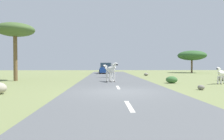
{
  "coord_description": "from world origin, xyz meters",
  "views": [
    {
      "loc": [
        -0.79,
        -11.27,
        1.5
      ],
      "look_at": [
        -0.16,
        6.16,
        1.05
      ],
      "focal_mm": 33.87,
      "sensor_mm": 36.0,
      "label": 1
    }
  ],
  "objects_px": {
    "bush_1": "(172,80)",
    "rock_2": "(201,87)",
    "car_0": "(106,69)",
    "tree_3": "(192,56)",
    "zebra_0": "(111,70)",
    "zebra_1": "(221,73)",
    "car_1": "(107,68)",
    "rock_0": "(146,74)",
    "tree_1": "(15,31)",
    "zebra_2": "(109,70)",
    "rock_1": "(222,78)"
  },
  "relations": [
    {
      "from": "car_0",
      "to": "rock_1",
      "type": "height_order",
      "value": "car_0"
    },
    {
      "from": "tree_1",
      "to": "rock_2",
      "type": "height_order",
      "value": "tree_1"
    },
    {
      "from": "zebra_2",
      "to": "tree_1",
      "type": "xyz_separation_m",
      "value": [
        -8.62,
        -4.13,
        3.66
      ]
    },
    {
      "from": "zebra_2",
      "to": "rock_2",
      "type": "bearing_deg",
      "value": 161.95
    },
    {
      "from": "car_0",
      "to": "rock_0",
      "type": "distance_m",
      "value": 8.55
    },
    {
      "from": "car_1",
      "to": "rock_0",
      "type": "distance_m",
      "value": 14.16
    },
    {
      "from": "rock_1",
      "to": "tree_3",
      "type": "bearing_deg",
      "value": 74.76
    },
    {
      "from": "zebra_0",
      "to": "rock_1",
      "type": "bearing_deg",
      "value": 159.1
    },
    {
      "from": "rock_2",
      "to": "zebra_0",
      "type": "bearing_deg",
      "value": 133.39
    },
    {
      "from": "bush_1",
      "to": "rock_2",
      "type": "relative_size",
      "value": 2.28
    },
    {
      "from": "zebra_2",
      "to": "rock_0",
      "type": "relative_size",
      "value": 2.55
    },
    {
      "from": "car_1",
      "to": "rock_0",
      "type": "relative_size",
      "value": 7.56
    },
    {
      "from": "car_0",
      "to": "car_1",
      "type": "xyz_separation_m",
      "value": [
        0.28,
        6.57,
        0.0
      ]
    },
    {
      "from": "car_0",
      "to": "rock_2",
      "type": "relative_size",
      "value": 10.84
    },
    {
      "from": "zebra_2",
      "to": "car_0",
      "type": "xyz_separation_m",
      "value": [
        -0.24,
        10.91,
        -0.08
      ]
    },
    {
      "from": "bush_1",
      "to": "rock_2",
      "type": "bearing_deg",
      "value": -86.25
    },
    {
      "from": "car_0",
      "to": "tree_3",
      "type": "xyz_separation_m",
      "value": [
        15.78,
        3.48,
        2.31
      ]
    },
    {
      "from": "tree_1",
      "to": "car_1",
      "type": "bearing_deg",
      "value": 68.15
    },
    {
      "from": "zebra_0",
      "to": "zebra_1",
      "type": "distance_m",
      "value": 8.56
    },
    {
      "from": "car_0",
      "to": "tree_3",
      "type": "height_order",
      "value": "tree_3"
    },
    {
      "from": "car_0",
      "to": "rock_0",
      "type": "bearing_deg",
      "value": -48.61
    },
    {
      "from": "zebra_1",
      "to": "tree_1",
      "type": "bearing_deg",
      "value": 34.62
    },
    {
      "from": "zebra_0",
      "to": "rock_1",
      "type": "height_order",
      "value": "zebra_0"
    },
    {
      "from": "rock_0",
      "to": "rock_2",
      "type": "bearing_deg",
      "value": -89.53
    },
    {
      "from": "zebra_0",
      "to": "tree_1",
      "type": "xyz_separation_m",
      "value": [
        -8.7,
        1.93,
        3.54
      ]
    },
    {
      "from": "zebra_0",
      "to": "tree_3",
      "type": "distance_m",
      "value": 25.72
    },
    {
      "from": "zebra_1",
      "to": "rock_1",
      "type": "height_order",
      "value": "zebra_1"
    },
    {
      "from": "tree_1",
      "to": "bush_1",
      "type": "relative_size",
      "value": 5.69
    },
    {
      "from": "bush_1",
      "to": "rock_1",
      "type": "relative_size",
      "value": 1.28
    },
    {
      "from": "car_1",
      "to": "rock_1",
      "type": "distance_m",
      "value": 24.44
    },
    {
      "from": "tree_3",
      "to": "rock_2",
      "type": "bearing_deg",
      "value": -111.72
    },
    {
      "from": "zebra_0",
      "to": "zebra_2",
      "type": "relative_size",
      "value": 1.13
    },
    {
      "from": "tree_1",
      "to": "rock_0",
      "type": "distance_m",
      "value": 16.68
    },
    {
      "from": "zebra_1",
      "to": "car_0",
      "type": "xyz_separation_m",
      "value": [
        -8.69,
        18.78,
        0.04
      ]
    },
    {
      "from": "car_0",
      "to": "rock_0",
      "type": "relative_size",
      "value": 7.61
    },
    {
      "from": "tree_1",
      "to": "rock_0",
      "type": "bearing_deg",
      "value": 31.46
    },
    {
      "from": "zebra_1",
      "to": "tree_3",
      "type": "distance_m",
      "value": 23.48
    },
    {
      "from": "tree_1",
      "to": "rock_1",
      "type": "distance_m",
      "value": 19.47
    },
    {
      "from": "tree_1",
      "to": "bush_1",
      "type": "xyz_separation_m",
      "value": [
        13.55,
        -2.83,
        -4.31
      ]
    },
    {
      "from": "zebra_2",
      "to": "rock_1",
      "type": "xyz_separation_m",
      "value": [
        10.35,
        -4.68,
        -0.69
      ]
    },
    {
      "from": "tree_3",
      "to": "rock_0",
      "type": "xyz_separation_m",
      "value": [
        -10.44,
        -10.12,
        -2.97
      ]
    },
    {
      "from": "car_0",
      "to": "bush_1",
      "type": "height_order",
      "value": "car_0"
    },
    {
      "from": "tree_3",
      "to": "rock_2",
      "type": "distance_m",
      "value": 28.04
    },
    {
      "from": "car_0",
      "to": "zebra_2",
      "type": "bearing_deg",
      "value": -86.13
    },
    {
      "from": "tree_1",
      "to": "tree_3",
      "type": "relative_size",
      "value": 1.04
    },
    {
      "from": "rock_0",
      "to": "rock_1",
      "type": "bearing_deg",
      "value": -59.59
    },
    {
      "from": "rock_0",
      "to": "tree_3",
      "type": "bearing_deg",
      "value": 44.11
    },
    {
      "from": "zebra_0",
      "to": "rock_0",
      "type": "bearing_deg",
      "value": -144.5
    },
    {
      "from": "tree_3",
      "to": "zebra_1",
      "type": "bearing_deg",
      "value": -107.68
    },
    {
      "from": "bush_1",
      "to": "zebra_0",
      "type": "bearing_deg",
      "value": 169.44
    }
  ]
}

